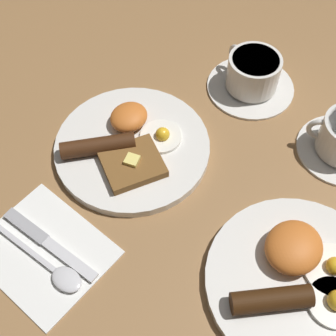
# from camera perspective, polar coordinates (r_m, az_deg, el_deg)

# --- Properties ---
(ground_plane) EXTENTS (3.00, 3.00, 0.00)m
(ground_plane) POSITION_cam_1_polar(r_m,az_deg,el_deg) (0.75, -4.33, 2.19)
(ground_plane) COLOR olive
(breakfast_plate_near) EXTENTS (0.25, 0.25, 0.04)m
(breakfast_plate_near) POSITION_cam_1_polar(r_m,az_deg,el_deg) (0.74, -4.57, 2.75)
(breakfast_plate_near) COLOR silver
(breakfast_plate_near) RESTS_ON ground_plane
(breakfast_plate_far) EXTENTS (0.25, 0.25, 0.05)m
(breakfast_plate_far) POSITION_cam_1_polar(r_m,az_deg,el_deg) (0.65, 15.67, -12.76)
(breakfast_plate_far) COLOR silver
(breakfast_plate_far) RESTS_ON ground_plane
(teacup_near) EXTENTS (0.15, 0.15, 0.07)m
(teacup_near) POSITION_cam_1_polar(r_m,az_deg,el_deg) (0.83, 10.23, 11.02)
(teacup_near) COLOR silver
(teacup_near) RESTS_ON ground_plane
(napkin) EXTENTS (0.15, 0.18, 0.01)m
(napkin) POSITION_cam_1_polar(r_m,az_deg,el_deg) (0.68, -14.92, -9.79)
(napkin) COLOR white
(napkin) RESTS_ON ground_plane
(knife) EXTENTS (0.03, 0.17, 0.01)m
(knife) POSITION_cam_1_polar(r_m,az_deg,el_deg) (0.68, -14.82, -8.49)
(knife) COLOR silver
(knife) RESTS_ON napkin
(spoon) EXTENTS (0.04, 0.16, 0.01)m
(spoon) POSITION_cam_1_polar(r_m,az_deg,el_deg) (0.66, -13.38, -12.23)
(spoon) COLOR silver
(spoon) RESTS_ON napkin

